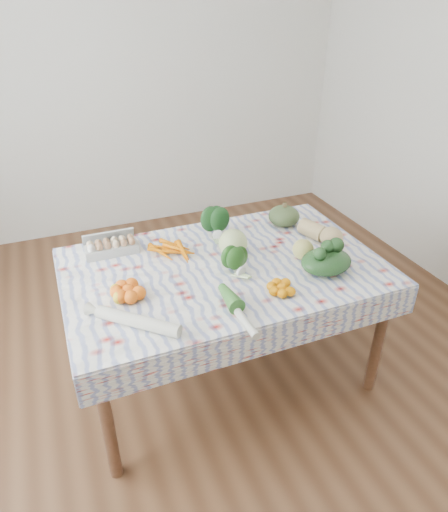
# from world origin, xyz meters

# --- Properties ---
(ground) EXTENTS (4.50, 4.50, 0.00)m
(ground) POSITION_xyz_m (0.00, 0.00, 0.00)
(ground) COLOR #52301C
(ground) RESTS_ON ground
(wall_back) EXTENTS (4.00, 0.04, 2.80)m
(wall_back) POSITION_xyz_m (0.00, 2.25, 1.40)
(wall_back) COLOR silver
(wall_back) RESTS_ON ground
(dining_table) EXTENTS (1.60, 1.00, 0.75)m
(dining_table) POSITION_xyz_m (0.00, 0.00, 0.68)
(dining_table) COLOR brown
(dining_table) RESTS_ON ground
(tablecloth) EXTENTS (1.66, 1.06, 0.01)m
(tablecloth) POSITION_xyz_m (0.00, 0.00, 0.76)
(tablecloth) COLOR silver
(tablecloth) RESTS_ON dining_table
(egg_carton) EXTENTS (0.29, 0.12, 0.08)m
(egg_carton) POSITION_xyz_m (-0.53, 0.35, 0.80)
(egg_carton) COLOR #AAABA5
(egg_carton) RESTS_ON tablecloth
(carrot_bunch) EXTENTS (0.30, 0.29, 0.04)m
(carrot_bunch) POSITION_xyz_m (-0.22, 0.19, 0.78)
(carrot_bunch) COLOR #D86702
(carrot_bunch) RESTS_ON tablecloth
(kale_bunch) EXTENTS (0.21, 0.19, 0.15)m
(kale_bunch) POSITION_xyz_m (0.08, 0.30, 0.84)
(kale_bunch) COLOR #133B15
(kale_bunch) RESTS_ON tablecloth
(kabocha_squash) EXTENTS (0.25, 0.25, 0.13)m
(kabocha_squash) POSITION_xyz_m (0.52, 0.30, 0.82)
(kabocha_squash) COLOR #3F522B
(kabocha_squash) RESTS_ON tablecloth
(cabbage) EXTENTS (0.18, 0.18, 0.16)m
(cabbage) POSITION_xyz_m (0.08, 0.08, 0.84)
(cabbage) COLOR #B0C379
(cabbage) RESTS_ON tablecloth
(butternut_squash) EXTENTS (0.20, 0.30, 0.13)m
(butternut_squash) POSITION_xyz_m (0.62, 0.04, 0.83)
(butternut_squash) COLOR tan
(butternut_squash) RESTS_ON tablecloth
(orange_cluster) EXTENTS (0.25, 0.25, 0.07)m
(orange_cluster) POSITION_xyz_m (-0.52, -0.09, 0.80)
(orange_cluster) COLOR orange
(orange_cluster) RESTS_ON tablecloth
(broccoli) EXTENTS (0.17, 0.17, 0.10)m
(broccoli) POSITION_xyz_m (0.02, -0.10, 0.81)
(broccoli) COLOR #1F4D16
(broccoli) RESTS_ON tablecloth
(mandarin_cluster) EXTENTS (0.20, 0.20, 0.05)m
(mandarin_cluster) POSITION_xyz_m (0.17, -0.33, 0.79)
(mandarin_cluster) COLOR orange
(mandarin_cluster) RESTS_ON tablecloth
(grapefruit) EXTENTS (0.13, 0.13, 0.11)m
(grapefruit) POSITION_xyz_m (0.42, -0.09, 0.82)
(grapefruit) COLOR #C7BD5D
(grapefruit) RESTS_ON tablecloth
(spinach_bag) EXTENTS (0.31, 0.26, 0.12)m
(spinach_bag) POSITION_xyz_m (0.46, -0.25, 0.82)
(spinach_bag) COLOR #183416
(spinach_bag) RESTS_ON tablecloth
(daikon) EXTENTS (0.35, 0.33, 0.06)m
(daikon) POSITION_xyz_m (-0.53, -0.33, 0.79)
(daikon) COLOR beige
(daikon) RESTS_ON tablecloth
(leek) EXTENTS (0.05, 0.36, 0.04)m
(leek) POSITION_xyz_m (-0.10, -0.42, 0.78)
(leek) COLOR beige
(leek) RESTS_ON tablecloth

